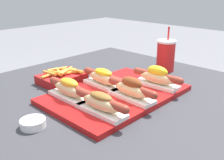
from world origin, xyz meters
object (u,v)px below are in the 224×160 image
at_px(hot_dog_3, 69,89).
at_px(hot_dog_0, 101,103).
at_px(fries_basket, 62,77).
at_px(hot_dog_1, 132,89).
at_px(hot_dog_2, 157,77).
at_px(serving_tray, 116,94).
at_px(drink_cup, 166,55).
at_px(sauce_bowl, 33,123).
at_px(hot_dog_4, 103,78).

bearing_deg(hot_dog_3, hot_dog_0, -90.16).
xyz_separation_m(hot_dog_3, fries_basket, (0.10, 0.19, -0.03)).
bearing_deg(hot_dog_1, hot_dog_2, 2.31).
relative_size(serving_tray, drink_cup, 2.42).
xyz_separation_m(serving_tray, hot_dog_1, (-0.01, -0.08, 0.04)).
xyz_separation_m(hot_dog_0, drink_cup, (0.53, 0.12, 0.02)).
relative_size(hot_dog_2, drink_cup, 1.05).
relative_size(hot_dog_1, sauce_bowl, 2.97).
xyz_separation_m(hot_dog_1, hot_dog_4, (0.01, 0.15, -0.00)).
bearing_deg(hot_dog_0, hot_dog_1, 0.26).
distance_m(hot_dog_1, sauce_bowl, 0.33).
xyz_separation_m(hot_dog_0, hot_dog_4, (0.16, 0.15, 0.00)).
bearing_deg(hot_dog_3, serving_tray, -26.46).
height_order(hot_dog_0, hot_dog_2, hot_dog_2).
bearing_deg(fries_basket, hot_dog_4, -73.89).
relative_size(hot_dog_3, drink_cup, 1.05).
bearing_deg(hot_dog_0, hot_dog_4, 43.76).
distance_m(hot_dog_1, fries_basket, 0.34).
bearing_deg(hot_dog_3, hot_dog_1, -47.12).
bearing_deg(hot_dog_4, sauce_bowl, -171.46).
height_order(hot_dog_1, sauce_bowl, hot_dog_1).
height_order(hot_dog_2, hot_dog_4, hot_dog_2).
bearing_deg(sauce_bowl, hot_dog_3, 16.94).
height_order(hot_dog_0, drink_cup, drink_cup).
distance_m(sauce_bowl, drink_cup, 0.70).
xyz_separation_m(hot_dog_4, drink_cup, (0.37, -0.03, 0.02)).
height_order(hot_dog_4, sauce_bowl, hot_dog_4).
distance_m(hot_dog_0, drink_cup, 0.54).
bearing_deg(hot_dog_4, serving_tray, -95.57).
xyz_separation_m(hot_dog_1, sauce_bowl, (-0.31, 0.10, -0.04)).
distance_m(hot_dog_0, sauce_bowl, 0.20).
relative_size(hot_dog_0, hot_dog_4, 1.00).
distance_m(hot_dog_0, hot_dog_3, 0.15).
bearing_deg(hot_dog_0, drink_cup, 12.86).
bearing_deg(hot_dog_0, fries_basket, 73.20).
bearing_deg(hot_dog_2, hot_dog_1, -177.69).
relative_size(serving_tray, hot_dog_1, 2.31).
bearing_deg(hot_dog_4, hot_dog_2, -45.20).
distance_m(serving_tray, sauce_bowl, 0.32).
relative_size(hot_dog_0, hot_dog_1, 1.00).
distance_m(hot_dog_1, hot_dog_3, 0.21).
xyz_separation_m(hot_dog_1, hot_dog_2, (0.16, 0.01, 0.00)).
bearing_deg(sauce_bowl, hot_dog_1, -17.81).
bearing_deg(hot_dog_2, fries_basket, 120.66).
relative_size(drink_cup, fries_basket, 1.14).
bearing_deg(fries_basket, drink_cup, -26.91).
relative_size(hot_dog_4, sauce_bowl, 2.97).
height_order(hot_dog_0, hot_dog_1, hot_dog_1).
relative_size(hot_dog_2, hot_dog_3, 1.00).
xyz_separation_m(serving_tray, drink_cup, (0.38, 0.04, 0.06)).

